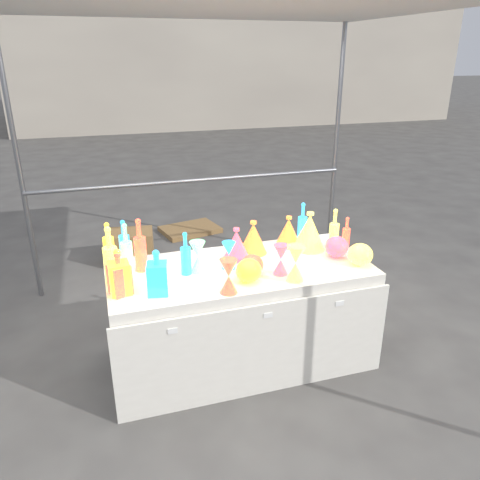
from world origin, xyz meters
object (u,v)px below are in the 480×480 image
object	(u,v)px
lampshade_0	(253,237)
cardboard_box_closed	(131,247)
display_table	(240,315)
hourglass_0	(229,276)
decanter_0	(119,271)
globe_0	(249,272)
bottle_0	(108,243)

from	to	relation	value
lampshade_0	cardboard_box_closed	bearing A→B (deg)	98.57
display_table	hourglass_0	world-z (taller)	hourglass_0
display_table	decanter_0	distance (m)	0.97
decanter_0	globe_0	bearing A→B (deg)	-9.98
bottle_0	hourglass_0	bearing A→B (deg)	-45.51
decanter_0	hourglass_0	xyz separation A→B (m)	(0.63, -0.19, -0.04)
cardboard_box_closed	hourglass_0	size ratio (longest dim) A/B	2.18
decanter_0	hourglass_0	size ratio (longest dim) A/B	1.32
globe_0	hourglass_0	bearing A→B (deg)	-146.74
hourglass_0	cardboard_box_closed	bearing A→B (deg)	100.48
bottle_0	hourglass_0	distance (m)	0.96
cardboard_box_closed	decanter_0	distance (m)	2.29
display_table	globe_0	distance (m)	0.49
cardboard_box_closed	lampshade_0	world-z (taller)	lampshade_0
hourglass_0	lampshade_0	distance (m)	0.65
bottle_0	decanter_0	world-z (taller)	bottle_0
bottle_0	display_table	bearing A→B (deg)	-22.92
cardboard_box_closed	bottle_0	size ratio (longest dim) A/B	1.63
cardboard_box_closed	globe_0	distance (m)	2.41
display_table	bottle_0	bearing A→B (deg)	157.08
cardboard_box_closed	display_table	bearing A→B (deg)	-64.98
decanter_0	lampshade_0	distance (m)	1.04
hourglass_0	globe_0	xyz separation A→B (m)	(0.16, 0.11, -0.04)
display_table	lampshade_0	size ratio (longest dim) A/B	7.47
bottle_0	hourglass_0	size ratio (longest dim) A/B	1.34
bottle_0	hourglass_0	world-z (taller)	bottle_0
decanter_0	lampshade_0	size ratio (longest dim) A/B	1.19
globe_0	bottle_0	bearing A→B (deg)	145.35
cardboard_box_closed	lampshade_0	xyz separation A→B (m)	(0.78, -1.81, 0.70)
cardboard_box_closed	lampshade_0	bearing A→B (deg)	-58.43
display_table	cardboard_box_closed	size ratio (longest dim) A/B	3.82
display_table	globe_0	world-z (taller)	globe_0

